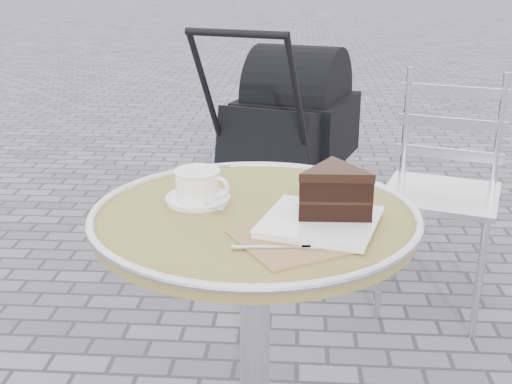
# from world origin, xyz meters

# --- Properties ---
(cafe_table) EXTENTS (0.72, 0.72, 0.74)m
(cafe_table) POSITION_xyz_m (0.00, 0.00, 0.57)
(cafe_table) COLOR silver
(cafe_table) RESTS_ON ground
(cappuccino_set) EXTENTS (0.15, 0.16, 0.07)m
(cappuccino_set) POSITION_xyz_m (-0.13, 0.06, 0.76)
(cappuccino_set) COLOR white
(cappuccino_set) RESTS_ON cafe_table
(cake_plate_set) EXTENTS (0.34, 0.36, 0.12)m
(cake_plate_set) POSITION_xyz_m (0.16, -0.06, 0.79)
(cake_plate_set) COLOR #8F6F4E
(cake_plate_set) RESTS_ON cafe_table
(bistro_chair) EXTENTS (0.50, 0.50, 0.88)m
(bistro_chair) POSITION_xyz_m (0.64, 1.01, 0.55)
(bistro_chair) COLOR silver
(bistro_chair) RESTS_ON ground
(baby_stroller) EXTENTS (0.73, 1.06, 1.02)m
(baby_stroller) POSITION_xyz_m (0.04, 1.66, 0.46)
(baby_stroller) COLOR black
(baby_stroller) RESTS_ON ground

